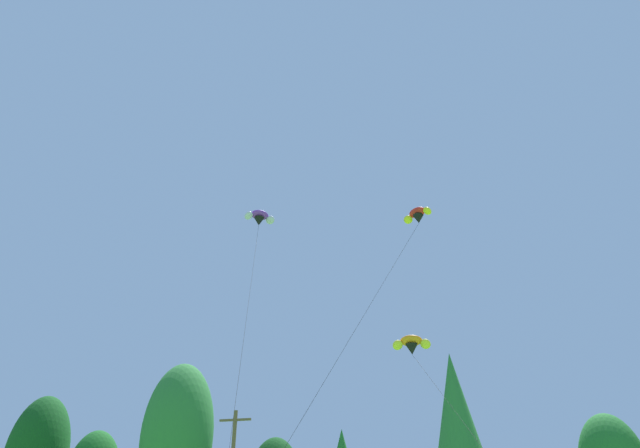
# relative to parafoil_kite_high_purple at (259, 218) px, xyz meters

# --- Properties ---
(treeline_tree_c) EXTENTS (5.92, 5.92, 15.27)m
(treeline_tree_c) POSITION_rel_parafoil_kite_high_purple_xyz_m (-10.64, 12.34, -12.58)
(treeline_tree_c) COLOR #472D19
(treeline_tree_c) RESTS_ON ground_plane
(treeline_tree_f) EXTENTS (4.77, 4.77, 14.42)m
(treeline_tree_f) POSITION_rel_parafoil_kite_high_purple_xyz_m (12.13, 11.24, -12.79)
(treeline_tree_f) COLOR #472D19
(treeline_tree_f) RESTS_ON ground_plane
(parafoil_kite_high_purple) EXTENTS (5.53, 14.85, 21.24)m
(parafoil_kite_high_purple) POSITION_rel_parafoil_kite_high_purple_xyz_m (0.00, 0.00, 0.00)
(parafoil_kite_high_purple) COLOR purple
(parafoil_kite_mid_orange) EXTENTS (5.60, 17.06, 11.29)m
(parafoil_kite_mid_orange) POSITION_rel_parafoil_kite_high_purple_xyz_m (9.93, 1.34, -9.57)
(parafoil_kite_mid_orange) COLOR orange
(parafoil_kite_far_red_yellow) EXTENTS (7.77, 12.36, 18.59)m
(parafoil_kite_far_red_yellow) POSITION_rel_parafoil_kite_high_purple_xyz_m (11.19, -2.31, -2.64)
(parafoil_kite_far_red_yellow) COLOR red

